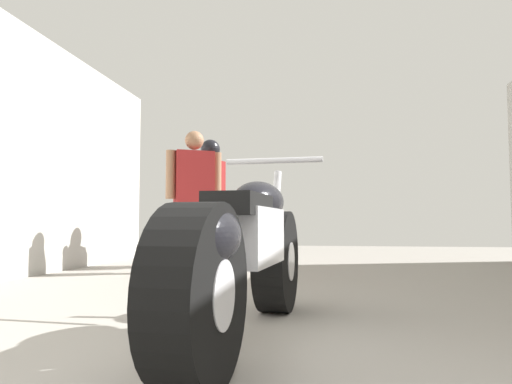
{
  "coord_description": "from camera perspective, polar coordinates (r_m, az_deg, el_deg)",
  "views": [
    {
      "loc": [
        0.22,
        -0.61,
        0.59
      ],
      "look_at": [
        -0.37,
        3.28,
        0.84
      ],
      "focal_mm": 33.33,
      "sensor_mm": 36.0,
      "label": 1
    }
  ],
  "objects": [
    {
      "name": "mechanic_in_blue",
      "position": [
        5.7,
        -7.46,
        0.02
      ],
      "size": [
        0.64,
        0.43,
        1.68
      ],
      "color": "#4C4C4C",
      "rests_on": "ground_plane"
    },
    {
      "name": "ground_plane",
      "position": [
        4.06,
        5.55,
        -11.99
      ],
      "size": [
        16.34,
        16.34,
        0.0
      ],
      "primitive_type": "plane",
      "color": "gray"
    },
    {
      "name": "motorcycle_maroon_cruiser",
      "position": [
        2.4,
        -1.19,
        -7.48
      ],
      "size": [
        0.64,
        2.17,
        1.01
      ],
      "color": "black",
      "rests_on": "ground_plane"
    },
    {
      "name": "mechanic_with_helmet",
      "position": [
        6.48,
        -5.53,
        0.25
      ],
      "size": [
        0.35,
        0.68,
        1.72
      ],
      "color": "#384766",
      "rests_on": "ground_plane"
    }
  ]
}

